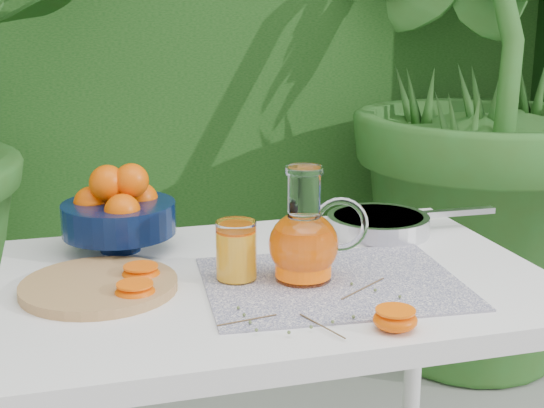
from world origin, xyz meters
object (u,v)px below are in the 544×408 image
object	(u,v)px
white_table	(275,314)
juice_pitcher	(305,241)
cutting_board	(99,286)
saute_pan	(380,223)
fruit_bowl	(119,211)

from	to	relation	value
white_table	juice_pitcher	bearing A→B (deg)	-51.93
white_table	cutting_board	world-z (taller)	cutting_board
juice_pitcher	saute_pan	size ratio (longest dim) A/B	0.53
fruit_bowl	juice_pitcher	size ratio (longest dim) A/B	1.17
cutting_board	saute_pan	world-z (taller)	saute_pan
cutting_board	saute_pan	bearing A→B (deg)	16.92
juice_pitcher	saute_pan	bearing A→B (deg)	43.55
white_table	fruit_bowl	world-z (taller)	fruit_bowl
juice_pitcher	white_table	bearing A→B (deg)	128.07
white_table	fruit_bowl	xyz separation A→B (m)	(-0.27, 0.22, 0.16)
saute_pan	juice_pitcher	bearing A→B (deg)	-136.45
white_table	juice_pitcher	size ratio (longest dim) A/B	4.77
fruit_bowl	saute_pan	distance (m)	0.56
cutting_board	fruit_bowl	world-z (taller)	fruit_bowl
cutting_board	saute_pan	xyz separation A→B (m)	(0.62, 0.19, 0.01)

